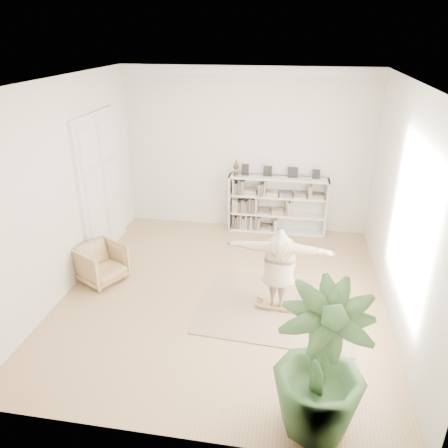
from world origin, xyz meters
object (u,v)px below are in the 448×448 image
(person, at_px, (279,266))
(houseplant, at_px, (320,363))
(bookshelf, at_px, (277,205))
(armchair, at_px, (101,263))
(rocker_board, at_px, (277,305))

(person, xyz_separation_m, houseplant, (0.57, -2.30, 0.12))
(bookshelf, height_order, person, bookshelf)
(bookshelf, distance_m, person, 3.08)
(armchair, relative_size, person, 0.45)
(bookshelf, height_order, rocker_board, bookshelf)
(bookshelf, relative_size, person, 1.30)
(rocker_board, distance_m, person, 0.75)
(armchair, distance_m, person, 3.30)
(bookshelf, distance_m, houseplant, 5.43)
(bookshelf, xyz_separation_m, armchair, (-3.04, -2.71, -0.28))
(rocker_board, relative_size, houseplant, 0.27)
(rocker_board, distance_m, houseplant, 2.52)
(armchair, bearing_deg, rocker_board, -67.95)
(armchair, relative_size, rocker_board, 1.56)
(houseplant, bearing_deg, bookshelf, 98.22)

